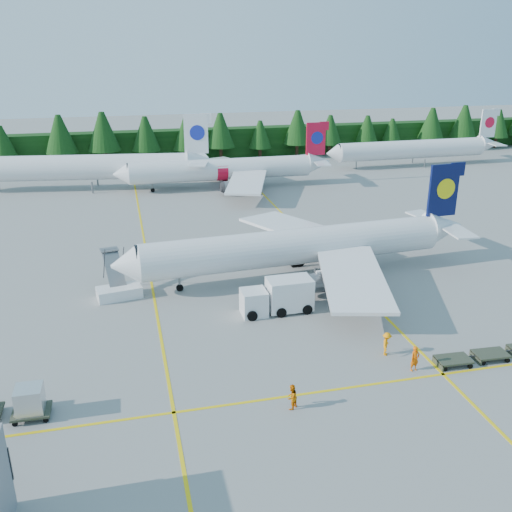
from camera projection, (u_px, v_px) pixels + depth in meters
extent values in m
plane|color=gray|center=(338.00, 345.00, 46.58)|extent=(320.00, 320.00, 0.00)
cube|color=yellow|center=(149.00, 270.00, 61.70)|extent=(0.25, 120.00, 0.01)
cube|color=yellow|center=(324.00, 255.00, 66.08)|extent=(0.25, 120.00, 0.01)
cube|color=yellow|center=(368.00, 385.00, 41.12)|extent=(80.00, 0.25, 0.01)
cube|color=black|center=(197.00, 143.00, 120.09)|extent=(220.00, 4.00, 6.00)
cylinder|color=silver|center=(294.00, 247.00, 58.82)|extent=(31.94, 5.91, 3.74)
cone|color=silver|center=(125.00, 265.00, 53.99)|extent=(2.87, 3.91, 3.74)
cube|color=#080F3B|center=(443.00, 190.00, 62.02)|extent=(3.56, 0.57, 5.79)
cube|color=silver|center=(292.00, 227.00, 66.89)|extent=(10.43, 15.09, 1.06)
cylinder|color=slate|center=(284.00, 246.00, 64.57)|extent=(3.30, 2.18, 1.96)
cube|color=silver|center=(353.00, 277.00, 52.72)|extent=(8.84, 14.95, 1.06)
cylinder|color=slate|center=(323.00, 282.00, 54.91)|extent=(3.30, 2.18, 1.96)
cylinder|color=slate|center=(180.00, 283.00, 56.34)|extent=(0.22, 0.22, 1.59)
cylinder|color=silver|center=(221.00, 169.00, 94.97)|extent=(30.23, 3.60, 3.56)
cone|color=silver|center=(121.00, 174.00, 91.42)|extent=(2.49, 3.56, 3.56)
cube|color=red|center=(316.00, 139.00, 96.97)|extent=(3.38, 0.32, 5.51)
cube|color=silver|center=(229.00, 163.00, 102.61)|extent=(9.18, 14.33, 1.01)
cylinder|color=slate|center=(221.00, 173.00, 100.48)|extent=(3.03, 1.87, 1.87)
cube|color=silver|center=(247.00, 182.00, 88.86)|extent=(9.21, 14.33, 1.01)
cylinder|color=slate|center=(233.00, 187.00, 91.10)|extent=(3.03, 1.87, 1.87)
cylinder|color=slate|center=(153.00, 188.00, 93.34)|extent=(0.21, 0.21, 1.51)
cylinder|color=silver|center=(80.00, 167.00, 93.89)|extent=(35.47, 8.79, 4.15)
cube|color=silver|center=(196.00, 134.00, 93.90)|extent=(3.95, 0.88, 6.43)
cylinder|color=silver|center=(412.00, 149.00, 112.21)|extent=(30.65, 4.18, 3.60)
cone|color=silver|center=(333.00, 153.00, 108.30)|extent=(2.59, 3.65, 3.60)
cube|color=silver|center=(488.00, 123.00, 114.55)|extent=(3.42, 0.38, 5.58)
cylinder|color=slate|center=(356.00, 165.00, 110.36)|extent=(0.22, 0.22, 1.44)
cube|color=silver|center=(119.00, 292.00, 54.98)|extent=(4.48, 2.87, 1.09)
cube|color=slate|center=(114.00, 269.00, 56.06)|extent=(2.25, 4.17, 2.94)
cube|color=slate|center=(109.00, 249.00, 57.29)|extent=(1.96, 1.48, 0.12)
cube|color=white|center=(254.00, 303.00, 51.34)|extent=(2.28, 2.28, 2.35)
cube|color=black|center=(254.00, 297.00, 51.14)|extent=(1.94, 2.16, 1.01)
cube|color=white|center=(289.00, 294.00, 51.95)|extent=(4.07, 2.53, 2.91)
cube|color=#373C2B|center=(453.00, 359.00, 43.51)|extent=(2.69, 1.75, 0.15)
cube|color=#373C2B|center=(491.00, 354.00, 44.29)|extent=(2.69, 1.75, 0.15)
cube|color=#373C2B|center=(32.00, 411.00, 37.47)|extent=(2.47, 1.93, 0.16)
cube|color=silver|center=(30.00, 399.00, 37.13)|extent=(1.75, 1.69, 1.72)
imported|color=#E85804|center=(415.00, 359.00, 42.61)|extent=(0.80, 0.60, 2.01)
imported|color=#DA6804|center=(292.00, 397.00, 38.19)|extent=(1.12, 1.09, 1.81)
imported|color=orange|center=(387.00, 344.00, 44.75)|extent=(0.88, 0.96, 1.93)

